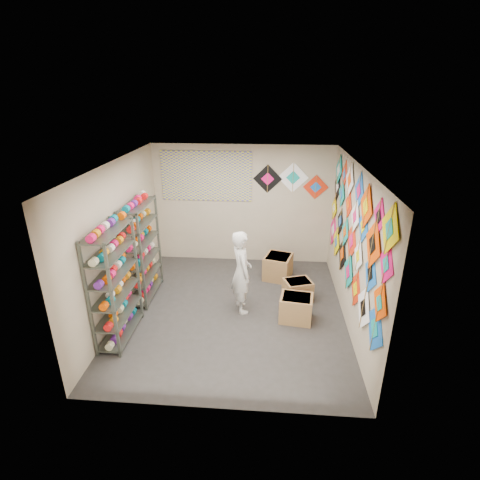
# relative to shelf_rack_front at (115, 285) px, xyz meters

# --- Properties ---
(ground) EXTENTS (4.50, 4.50, 0.00)m
(ground) POSITION_rel_shelf_rack_front_xyz_m (1.78, 0.85, -0.95)
(ground) COLOR #302D2A
(room_walls) EXTENTS (4.50, 4.50, 4.50)m
(room_walls) POSITION_rel_shelf_rack_front_xyz_m (1.78, 0.85, 0.69)
(room_walls) COLOR tan
(room_walls) RESTS_ON ground
(shelf_rack_front) EXTENTS (0.40, 1.10, 1.90)m
(shelf_rack_front) POSITION_rel_shelf_rack_front_xyz_m (0.00, 0.00, 0.00)
(shelf_rack_front) COLOR #4C5147
(shelf_rack_front) RESTS_ON ground
(shelf_rack_back) EXTENTS (0.40, 1.10, 1.90)m
(shelf_rack_back) POSITION_rel_shelf_rack_front_xyz_m (0.00, 1.30, 0.00)
(shelf_rack_back) COLOR #4C5147
(shelf_rack_back) RESTS_ON ground
(string_spools) EXTENTS (0.12, 2.36, 0.12)m
(string_spools) POSITION_rel_shelf_rack_front_xyz_m (-0.00, 0.65, 0.10)
(string_spools) COLOR #FF1362
(string_spools) RESTS_ON ground
(kite_wall_display) EXTENTS (0.06, 4.23, 2.07)m
(kite_wall_display) POSITION_rel_shelf_rack_front_xyz_m (3.76, 0.83, 0.67)
(kite_wall_display) COLOR blue
(kite_wall_display) RESTS_ON room_walls
(back_wall_kites) EXTENTS (1.65, 0.02, 0.81)m
(back_wall_kites) POSITION_rel_shelf_rack_front_xyz_m (2.82, 3.09, 0.99)
(back_wall_kites) COLOR black
(back_wall_kites) RESTS_ON room_walls
(poster) EXTENTS (2.00, 0.01, 1.10)m
(poster) POSITION_rel_shelf_rack_front_xyz_m (0.98, 3.08, 1.05)
(poster) COLOR #51499F
(poster) RESTS_ON room_walls
(shopkeeper) EXTENTS (0.80, 0.73, 1.55)m
(shopkeeper) POSITION_rel_shelf_rack_front_xyz_m (1.92, 0.94, -0.18)
(shopkeeper) COLOR beige
(shopkeeper) RESTS_ON ground
(carton_a) EXTENTS (0.61, 0.53, 0.46)m
(carton_a) POSITION_rel_shelf_rack_front_xyz_m (2.90, 0.69, -0.72)
(carton_a) COLOR olive
(carton_a) RESTS_ON ground
(carton_b) EXTENTS (0.60, 0.55, 0.41)m
(carton_b) POSITION_rel_shelf_rack_front_xyz_m (2.97, 1.36, -0.75)
(carton_b) COLOR olive
(carton_b) RESTS_ON ground
(carton_c) EXTENTS (0.67, 0.71, 0.51)m
(carton_c) POSITION_rel_shelf_rack_front_xyz_m (2.61, 2.24, -0.69)
(carton_c) COLOR olive
(carton_c) RESTS_ON ground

